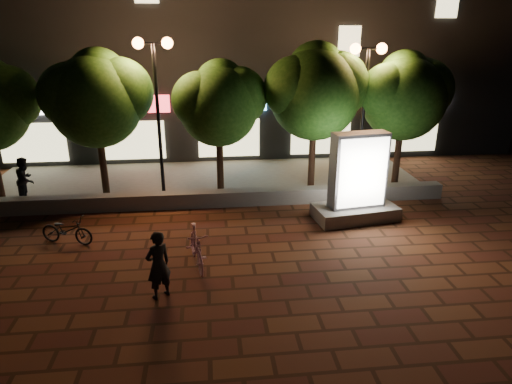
{
  "coord_description": "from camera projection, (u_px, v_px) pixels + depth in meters",
  "views": [
    {
      "loc": [
        0.11,
        -9.86,
        5.56
      ],
      "look_at": [
        1.35,
        1.5,
        1.35
      ],
      "focal_mm": 31.54,
      "sensor_mm": 36.0,
      "label": 1
    }
  ],
  "objects": [
    {
      "name": "ground",
      "position": [
        208.0,
        266.0,
        11.11
      ],
      "size": [
        80.0,
        80.0,
        0.0
      ],
      "primitive_type": "plane",
      "color": "#502C19",
      "rests_on": "ground"
    },
    {
      "name": "retaining_wall",
      "position": [
        207.0,
        199.0,
        14.75
      ],
      "size": [
        16.0,
        0.45,
        0.5
      ],
      "primitive_type": "cube",
      "color": "slate",
      "rests_on": "ground"
    },
    {
      "name": "sidewalk",
      "position": [
        207.0,
        181.0,
        17.16
      ],
      "size": [
        16.0,
        5.0,
        0.08
      ],
      "primitive_type": "cube",
      "color": "slate",
      "rests_on": "ground"
    },
    {
      "name": "building_block",
      "position": [
        202.0,
        39.0,
        21.5
      ],
      "size": [
        28.0,
        8.12,
        11.3
      ],
      "color": "black",
      "rests_on": "ground"
    },
    {
      "name": "tree_left",
      "position": [
        97.0,
        96.0,
        14.66
      ],
      "size": [
        3.6,
        3.0,
        4.89
      ],
      "color": "black",
      "rests_on": "sidewalk"
    },
    {
      "name": "tree_mid",
      "position": [
        220.0,
        101.0,
        15.15
      ],
      "size": [
        3.24,
        2.7,
        4.5
      ],
      "color": "black",
      "rests_on": "sidewalk"
    },
    {
      "name": "tree_right",
      "position": [
        316.0,
        89.0,
        15.37
      ],
      "size": [
        3.72,
        3.1,
        5.07
      ],
      "color": "black",
      "rests_on": "sidewalk"
    },
    {
      "name": "tree_far_right",
      "position": [
        405.0,
        93.0,
        15.76
      ],
      "size": [
        3.48,
        2.9,
        4.76
      ],
      "color": "black",
      "rests_on": "sidewalk"
    },
    {
      "name": "street_lamp_left",
      "position": [
        155.0,
        78.0,
        14.42
      ],
      "size": [
        1.26,
        0.36,
        5.18
      ],
      "color": "black",
      "rests_on": "sidewalk"
    },
    {
      "name": "street_lamp_right",
      "position": [
        366.0,
        79.0,
        15.17
      ],
      "size": [
        1.26,
        0.36,
        4.98
      ],
      "color": "black",
      "rests_on": "sidewalk"
    },
    {
      "name": "ad_kiosk",
      "position": [
        357.0,
        185.0,
        13.5
      ],
      "size": [
        2.64,
        1.6,
        2.7
      ],
      "color": "slate",
      "rests_on": "ground"
    },
    {
      "name": "scooter_pink",
      "position": [
        196.0,
        247.0,
        10.94
      ],
      "size": [
        0.77,
        1.75,
        1.02
      ],
      "primitive_type": "imported",
      "rotation": [
        0.0,
        0.0,
        0.18
      ],
      "color": "#CB86A3",
      "rests_on": "ground"
    },
    {
      "name": "rider",
      "position": [
        158.0,
        265.0,
        9.59
      ],
      "size": [
        0.68,
        0.64,
        1.56
      ],
      "primitive_type": "imported",
      "rotation": [
        0.0,
        0.0,
        3.76
      ],
      "color": "black",
      "rests_on": "ground"
    },
    {
      "name": "scooter_parked",
      "position": [
        67.0,
        230.0,
        12.14
      ],
      "size": [
        1.59,
        0.96,
        0.79
      ],
      "primitive_type": "imported",
      "rotation": [
        0.0,
        0.0,
        1.26
      ],
      "color": "black",
      "rests_on": "ground"
    },
    {
      "name": "pedestrian",
      "position": [
        26.0,
        180.0,
        14.75
      ],
      "size": [
        0.59,
        0.75,
        1.52
      ],
      "primitive_type": "imported",
      "rotation": [
        0.0,
        0.0,
        1.56
      ],
      "color": "black",
      "rests_on": "sidewalk"
    }
  ]
}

